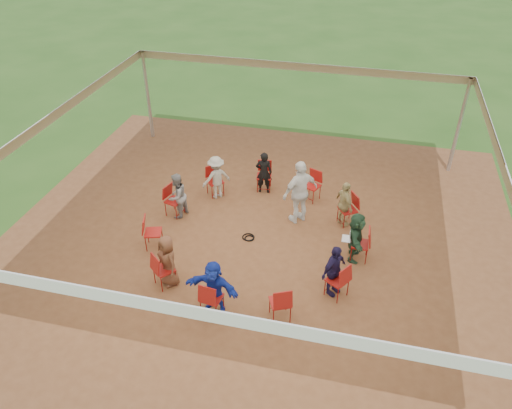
% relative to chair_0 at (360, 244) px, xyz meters
% --- Properties ---
extents(ground, '(80.00, 80.00, 0.00)m').
position_rel_chair_0_xyz_m(ground, '(-2.56, -0.02, -0.45)').
color(ground, '#2A531A').
rests_on(ground, ground).
extents(dirt_patch, '(13.00, 13.00, 0.00)m').
position_rel_chair_0_xyz_m(dirt_patch, '(-2.56, -0.02, -0.44)').
color(dirt_patch, brown).
rests_on(dirt_patch, ground).
extents(tent, '(10.33, 10.33, 3.00)m').
position_rel_chair_0_xyz_m(tent, '(-2.56, -0.02, 1.92)').
color(tent, '#B2B2B7').
rests_on(tent, ground).
extents(chair_0, '(0.44, 0.42, 0.90)m').
position_rel_chair_0_xyz_m(chair_0, '(0.00, 0.00, 0.00)').
color(chair_0, '#9E1611').
rests_on(chair_0, ground).
extents(chair_1, '(0.60, 0.59, 0.90)m').
position_rel_chair_0_xyz_m(chair_1, '(-0.42, 1.38, 0.00)').
color(chair_1, '#9E1611').
rests_on(chair_1, ground).
extents(chair_2, '(0.56, 0.57, 0.90)m').
position_rel_chair_0_xyz_m(chair_2, '(-1.51, 2.31, 0.00)').
color(chair_2, '#9E1611').
rests_on(chair_2, ground).
extents(chair_3, '(0.48, 0.50, 0.90)m').
position_rel_chair_0_xyz_m(chair_3, '(-2.94, 2.51, 0.00)').
color(chair_3, '#9E1611').
rests_on(chair_3, ground).
extents(chair_4, '(0.61, 0.61, 0.90)m').
position_rel_chair_0_xyz_m(chair_4, '(-4.25, 1.90, 0.00)').
color(chair_4, '#9E1611').
rests_on(chair_4, ground).
extents(chair_5, '(0.54, 0.52, 0.90)m').
position_rel_chair_0_xyz_m(chair_5, '(-5.02, 0.68, 0.00)').
color(chair_5, '#9E1611').
rests_on(chair_5, ground).
extents(chair_6, '(0.54, 0.53, 0.90)m').
position_rel_chair_0_xyz_m(chair_6, '(-5.00, -0.76, 0.00)').
color(chair_6, '#9E1611').
rests_on(chair_6, ground).
extents(chair_7, '(0.61, 0.61, 0.90)m').
position_rel_chair_0_xyz_m(chair_7, '(-4.22, -1.97, 0.00)').
color(chair_7, '#9E1611').
rests_on(chair_7, ground).
extents(chair_8, '(0.48, 0.49, 0.90)m').
position_rel_chair_0_xyz_m(chair_8, '(-2.90, -2.55, 0.00)').
color(chair_8, '#9E1611').
rests_on(chair_8, ground).
extents(chair_9, '(0.57, 0.58, 0.90)m').
position_rel_chair_0_xyz_m(chair_9, '(-1.48, -2.34, 0.00)').
color(chair_9, '#9E1611').
rests_on(chair_9, ground).
extents(chair_10, '(0.60, 0.59, 0.90)m').
position_rel_chair_0_xyz_m(chair_10, '(-0.39, -1.39, 0.00)').
color(chair_10, '#9E1611').
rests_on(chair_10, ground).
extents(person_seated_0, '(0.46, 1.20, 1.29)m').
position_rel_chair_0_xyz_m(person_seated_0, '(-0.12, -0.00, 0.20)').
color(person_seated_0, '#25462E').
rests_on(person_seated_0, ground).
extents(person_seated_1, '(0.74, 0.85, 1.29)m').
position_rel_chair_0_xyz_m(person_seated_1, '(-0.52, 1.31, 0.20)').
color(person_seated_1, tan).
rests_on(person_seated_1, ground).
extents(person_seated_2, '(0.51, 0.38, 1.29)m').
position_rel_chair_0_xyz_m(person_seated_2, '(-2.92, 2.39, 0.20)').
color(person_seated_2, black).
rests_on(person_seated_2, ground).
extents(person_seated_3, '(0.90, 0.86, 1.29)m').
position_rel_chair_0_xyz_m(person_seated_3, '(-4.17, 1.81, 0.20)').
color(person_seated_3, '#A19E90').
rests_on(person_seated_3, ground).
extents(person_seated_4, '(0.52, 0.70, 1.29)m').
position_rel_chair_0_xyz_m(person_seated_4, '(-4.90, 0.65, 0.20)').
color(person_seated_4, gray).
rests_on(person_seated_4, ground).
extents(person_seated_5, '(0.71, 0.68, 1.29)m').
position_rel_chair_0_xyz_m(person_seated_5, '(-4.14, -1.88, 0.20)').
color(person_seated_5, brown).
rests_on(person_seated_5, ground).
extents(person_seated_6, '(1.25, 0.61, 1.29)m').
position_rel_chair_0_xyz_m(person_seated_6, '(-2.88, -2.44, 0.20)').
color(person_seated_6, '#172EA7').
rests_on(person_seated_6, ground).
extents(person_seated_7, '(0.73, 0.85, 1.29)m').
position_rel_chair_0_xyz_m(person_seated_7, '(-0.50, -1.32, 0.20)').
color(person_seated_7, '#201941').
rests_on(person_seated_7, ground).
extents(standing_person, '(1.13, 1.13, 1.80)m').
position_rel_chair_0_xyz_m(standing_person, '(-1.68, 1.22, 0.46)').
color(standing_person, white).
rests_on(standing_person, ground).
extents(cable_coil, '(0.35, 0.35, 0.03)m').
position_rel_chair_0_xyz_m(cable_coil, '(-2.80, 0.14, -0.43)').
color(cable_coil, black).
rests_on(cable_coil, ground).
extents(laptop, '(0.24, 0.30, 0.20)m').
position_rel_chair_0_xyz_m(laptop, '(-0.29, -0.00, 0.16)').
color(laptop, '#B7B7BC').
rests_on(laptop, ground).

